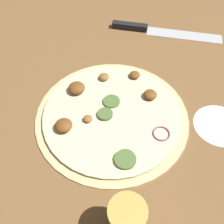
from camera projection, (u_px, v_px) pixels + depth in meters
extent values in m
plane|color=brown|center=(112.00, 116.00, 0.59)|extent=(3.00, 3.00, 0.00)
cylinder|color=beige|center=(112.00, 116.00, 0.59)|extent=(0.34, 0.34, 0.01)
cylinder|color=beige|center=(112.00, 114.00, 0.58)|extent=(0.31, 0.31, 0.00)
ellipsoid|color=brown|center=(64.00, 125.00, 0.55)|extent=(0.04, 0.04, 0.02)
ellipsoid|color=#996633|center=(88.00, 119.00, 0.57)|extent=(0.02, 0.02, 0.01)
ellipsoid|color=brown|center=(77.00, 88.00, 0.62)|extent=(0.04, 0.04, 0.02)
ellipsoid|color=brown|center=(150.00, 95.00, 0.61)|extent=(0.03, 0.03, 0.02)
cylinder|color=#567538|center=(105.00, 114.00, 0.58)|extent=(0.03, 0.03, 0.01)
cylinder|color=#567538|center=(111.00, 101.00, 0.60)|extent=(0.04, 0.04, 0.01)
ellipsoid|color=#996633|center=(104.00, 77.00, 0.65)|extent=(0.02, 0.02, 0.01)
cylinder|color=#567538|center=(125.00, 159.00, 0.51)|extent=(0.04, 0.04, 0.01)
ellipsoid|color=brown|center=(135.00, 75.00, 0.65)|extent=(0.03, 0.03, 0.01)
torus|color=#A34C70|center=(161.00, 134.00, 0.55)|extent=(0.04, 0.04, 0.00)
cube|color=silver|center=(184.00, 35.00, 0.77)|extent=(0.17, 0.19, 0.00)
cube|color=black|center=(130.00, 26.00, 0.79)|extent=(0.08, 0.09, 0.02)
cylinder|color=olive|center=(126.00, 220.00, 0.42)|extent=(0.06, 0.06, 0.07)
cylinder|color=gold|center=(128.00, 212.00, 0.39)|extent=(0.06, 0.06, 0.01)
cylinder|color=white|center=(219.00, 125.00, 0.58)|extent=(0.11, 0.11, 0.00)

